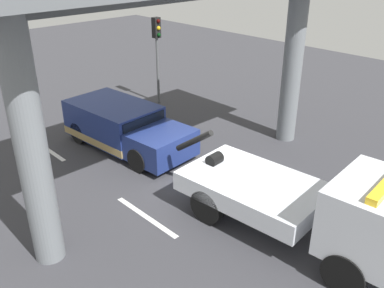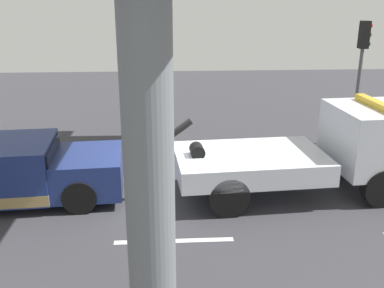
% 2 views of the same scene
% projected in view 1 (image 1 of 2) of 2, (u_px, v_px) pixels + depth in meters
% --- Properties ---
extents(ground_plane, '(60.00, 40.00, 0.10)m').
position_uv_depth(ground_plane, '(203.00, 189.00, 13.33)').
color(ground_plane, '#38383D').
extents(lane_stripe_west, '(2.60, 0.16, 0.01)m').
position_uv_depth(lane_stripe_west, '(47.00, 149.00, 15.76)').
color(lane_stripe_west, silver).
rests_on(lane_stripe_west, ground).
extents(lane_stripe_mid, '(2.60, 0.16, 0.01)m').
position_uv_depth(lane_stripe_mid, '(146.00, 217.00, 11.87)').
color(lane_stripe_mid, silver).
rests_on(lane_stripe_mid, ground).
extents(tow_truck_white, '(7.32, 2.82, 2.46)m').
position_uv_depth(tow_truck_white, '(320.00, 205.00, 10.26)').
color(tow_truck_white, silver).
rests_on(tow_truck_white, ground).
extents(towed_van_green, '(5.34, 2.55, 1.58)m').
position_uv_depth(towed_van_green, '(124.00, 127.00, 15.68)').
color(towed_van_green, navy).
rests_on(towed_van_green, ground).
extents(traffic_light_near, '(0.39, 0.32, 4.02)m').
position_uv_depth(traffic_light_near, '(157.00, 42.00, 19.08)').
color(traffic_light_near, '#515456').
rests_on(traffic_light_near, ground).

